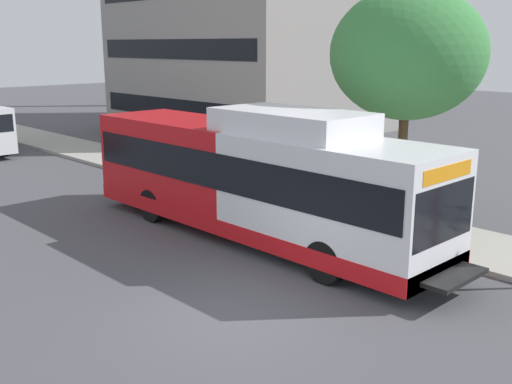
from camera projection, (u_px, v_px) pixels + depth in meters
name	position (u px, v px, depth m)	size (l,w,h in m)	color
ground_plane	(56.00, 228.00, 17.75)	(120.00, 120.00, 0.00)	#4C4C51
sidewalk_curb	(272.00, 197.00, 21.05)	(3.00, 56.00, 0.14)	#A8A399
transit_bus	(254.00, 178.00, 16.50)	(2.58, 12.25, 3.65)	white
street_tree_near_stop	(408.00, 54.00, 17.25)	(4.44, 4.44, 6.74)	#4C3823
lattice_comm_tower	(146.00, 10.00, 51.13)	(1.10, 1.10, 24.67)	#B7B7BC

